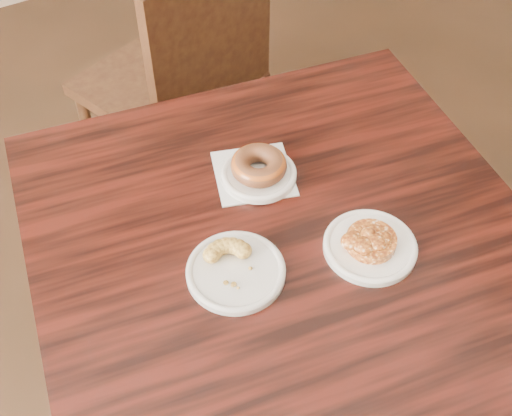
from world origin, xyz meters
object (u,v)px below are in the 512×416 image
apple_fritter (371,240)px  cruller_fragment (236,265)px  cafe_table (281,343)px  glazed_donut (259,165)px  chair_far (167,84)px

apple_fritter → cruller_fragment: size_ratio=1.19×
cruller_fragment → apple_fritter: bearing=-17.2°
cafe_table → cruller_fragment: (-0.12, -0.02, 0.40)m
cafe_table → apple_fritter: size_ratio=7.23×
glazed_donut → apple_fritter: glazed_donut is taller
cafe_table → apple_fritter: apple_fritter is taller
cafe_table → cruller_fragment: 0.42m
glazed_donut → cruller_fragment: (-0.15, -0.17, -0.01)m
glazed_donut → cruller_fragment: glazed_donut is taller
glazed_donut → cruller_fragment: size_ratio=1.04×
glazed_donut → cafe_table: bearing=-101.3°
chair_far → apple_fritter: size_ratio=7.38×
glazed_donut → cruller_fragment: 0.23m
chair_far → cruller_fragment: size_ratio=8.78×
cafe_table → apple_fritter: bearing=-31.0°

